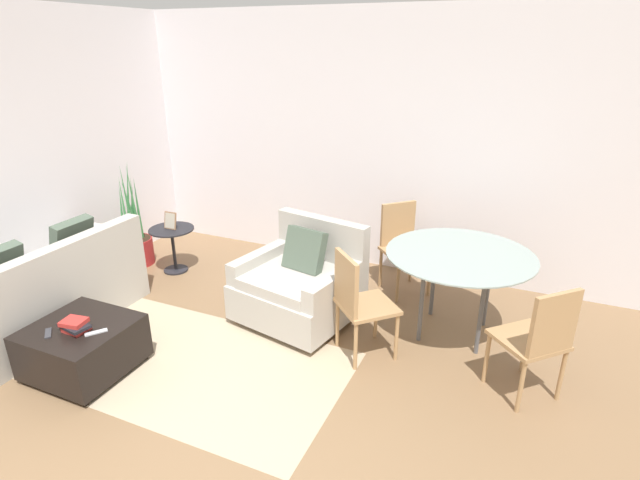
{
  "coord_description": "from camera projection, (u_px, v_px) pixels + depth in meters",
  "views": [
    {
      "loc": [
        1.45,
        -1.68,
        2.41
      ],
      "look_at": [
        -0.22,
        2.11,
        0.75
      ],
      "focal_mm": 28.0,
      "sensor_mm": 36.0,
      "label": 1
    }
  ],
  "objects": [
    {
      "name": "wall_left",
      "position": [
        32.0,
        158.0,
        4.73
      ],
      "size": [
        0.06,
        12.0,
        2.75
      ],
      "color": "white",
      "rests_on": "ground_plane"
    },
    {
      "name": "dining_chair_near_right",
      "position": [
        539.0,
        336.0,
        3.43
      ],
      "size": [
        0.59,
        0.59,
        0.9
      ],
      "color": "tan",
      "rests_on": "ground_plane"
    },
    {
      "name": "side_table",
      "position": [
        173.0,
        241.0,
        5.49
      ],
      "size": [
        0.49,
        0.49,
        0.5
      ],
      "color": "black",
      "rests_on": "ground_plane"
    },
    {
      "name": "ottoman",
      "position": [
        83.0,
        346.0,
        3.84
      ],
      "size": [
        0.72,
        0.7,
        0.4
      ],
      "color": "black",
      "rests_on": "ground_plane"
    },
    {
      "name": "dining_chair_far_left",
      "position": [
        402.0,
        241.0,
        5.05
      ],
      "size": [
        0.59,
        0.59,
        0.9
      ],
      "color": "tan",
      "rests_on": "ground_plane"
    },
    {
      "name": "dining_chair_near_left",
      "position": [
        358.0,
        299.0,
        3.93
      ],
      "size": [
        0.59,
        0.59,
        0.9
      ],
      "color": "tan",
      "rests_on": "ground_plane"
    },
    {
      "name": "picture_frame",
      "position": [
        170.0,
        221.0,
        5.4
      ],
      "size": [
        0.15,
        0.07,
        0.19
      ],
      "color": "#8C6647",
      "rests_on": "side_table"
    },
    {
      "name": "wall_back",
      "position": [
        390.0,
        146.0,
        5.27
      ],
      "size": [
        12.0,
        0.06,
        2.75
      ],
      "color": "white",
      "rests_on": "ground_plane"
    },
    {
      "name": "book_stack",
      "position": [
        75.0,
        325.0,
        3.69
      ],
      "size": [
        0.25,
        0.17,
        0.09
      ],
      "color": "#B72D28",
      "rests_on": "ottoman"
    },
    {
      "name": "tv_remote_primary",
      "position": [
        48.0,
        333.0,
        3.67
      ],
      "size": [
        0.13,
        0.12,
        0.01
      ],
      "color": "#333338",
      "rests_on": "ottoman"
    },
    {
      "name": "armchair",
      "position": [
        301.0,
        284.0,
        4.56
      ],
      "size": [
        1.12,
        1.08,
        0.88
      ],
      "color": "#B2ADA3",
      "rests_on": "ground_plane"
    },
    {
      "name": "potted_plant",
      "position": [
        135.0,
        241.0,
        5.71
      ],
      "size": [
        0.38,
        0.38,
        1.2
      ],
      "color": "maroon",
      "rests_on": "ground_plane"
    },
    {
      "name": "couch",
      "position": [
        39.0,
        298.0,
        4.39
      ],
      "size": [
        0.9,
        1.8,
        0.91
      ],
      "color": "#B2ADA3",
      "rests_on": "ground_plane"
    },
    {
      "name": "dining_table",
      "position": [
        459.0,
        262.0,
        4.18
      ],
      "size": [
        1.24,
        1.24,
        0.76
      ],
      "color": "#8C9E99",
      "rests_on": "ground_plane"
    },
    {
      "name": "tv_remote_secondary",
      "position": [
        96.0,
        332.0,
        3.68
      ],
      "size": [
        0.13,
        0.15,
        0.01
      ],
      "color": "#B7B7BC",
      "rests_on": "ottoman"
    },
    {
      "name": "area_rug",
      "position": [
        180.0,
        361.0,
        4.03
      ],
      "size": [
        2.7,
        1.41,
        0.01
      ],
      "color": "tan",
      "rests_on": "ground_plane"
    }
  ]
}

